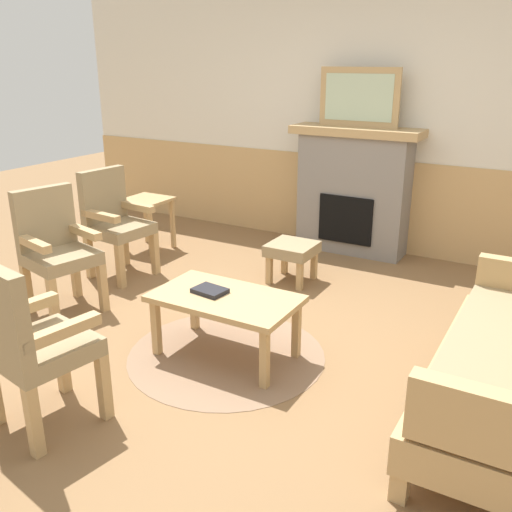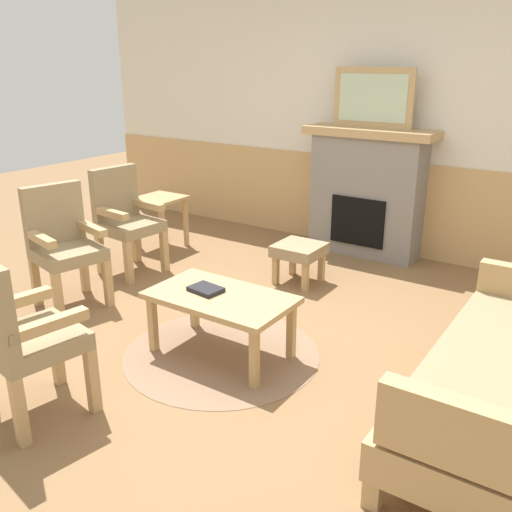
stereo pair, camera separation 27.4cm
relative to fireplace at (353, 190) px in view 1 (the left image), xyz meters
name	(u,v)px [view 1 (the left image)]	position (x,y,z in m)	size (l,w,h in m)	color
ground_plane	(232,343)	(0.00, -2.35, -0.65)	(14.00, 14.00, 0.00)	olive
wall_back	(366,121)	(0.00, 0.25, 0.66)	(7.20, 0.14, 2.70)	silver
fireplace	(353,190)	(0.00, 0.00, 0.00)	(1.30, 0.44, 1.28)	gray
framed_picture	(359,97)	(0.00, 0.00, 0.91)	(0.80, 0.04, 0.56)	tan
coffee_table	(225,303)	(0.06, -2.51, -0.27)	(0.96, 0.56, 0.44)	tan
round_rug	(226,354)	(0.06, -2.51, -0.65)	(1.34, 1.34, 0.01)	#896B51
book_on_table	(210,291)	(-0.06, -2.52, -0.20)	(0.21, 0.16, 0.03)	black
footstool	(292,251)	(-0.15, -1.08, -0.37)	(0.40, 0.40, 0.36)	tan
armchair_near_fireplace	(56,245)	(-1.50, -2.53, -0.11)	(0.58, 0.58, 0.98)	tan
armchair_by_window_left	(114,218)	(-1.65, -1.73, -0.11)	(0.53, 0.53, 0.98)	tan
armchair_front_left	(29,339)	(-0.40, -3.68, -0.11)	(0.56, 0.56, 0.98)	tan
side_table	(147,209)	(-1.86, -1.02, -0.22)	(0.44, 0.44, 0.55)	tan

